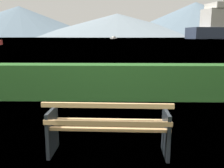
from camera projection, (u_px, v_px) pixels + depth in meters
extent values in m
plane|color=#4C6B33|center=(109.00, 153.00, 3.74)|extent=(1400.00, 1400.00, 0.00)
plane|color=#7A99A8|center=(117.00, 38.00, 305.32)|extent=(620.00, 620.00, 0.00)
cube|color=tan|center=(108.00, 129.00, 3.47)|extent=(1.77, 0.11, 0.04)
cube|color=tan|center=(109.00, 125.00, 3.66)|extent=(1.77, 0.11, 0.04)
cube|color=tan|center=(109.00, 120.00, 3.84)|extent=(1.77, 0.11, 0.04)
cube|color=tan|center=(107.00, 123.00, 3.37)|extent=(1.77, 0.09, 0.06)
cube|color=tan|center=(107.00, 105.00, 3.28)|extent=(1.77, 0.09, 0.06)
cube|color=#1E2328|center=(52.00, 131.00, 3.70)|extent=(0.06, 0.51, 0.68)
cube|color=#1E2328|center=(166.00, 133.00, 3.62)|extent=(0.06, 0.51, 0.68)
cube|color=#285B23|center=(113.00, 82.00, 6.90)|extent=(8.42, 0.67, 0.98)
cube|color=beige|center=(219.00, 18.00, 172.76)|extent=(23.98, 18.35, 12.60)
cube|color=beige|center=(220.00, 6.00, 171.19)|extent=(18.08, 18.39, 3.94)
cube|color=#335693|center=(220.00, 38.00, 228.24)|extent=(8.11, 3.39, 1.03)
cube|color=beige|center=(220.00, 37.00, 228.05)|extent=(2.98, 2.22, 0.94)
cube|color=silver|center=(114.00, 38.00, 180.53)|extent=(5.06, 7.76, 1.00)
cube|color=silver|center=(114.00, 37.00, 180.36)|extent=(2.60, 3.11, 0.76)
cone|color=slate|center=(20.00, 22.00, 593.01)|extent=(385.95, 385.95, 72.79)
cone|color=gray|center=(117.00, 25.00, 545.49)|extent=(378.40, 378.40, 51.08)
cone|color=slate|center=(195.00, 20.00, 573.27)|extent=(374.16, 374.16, 79.34)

